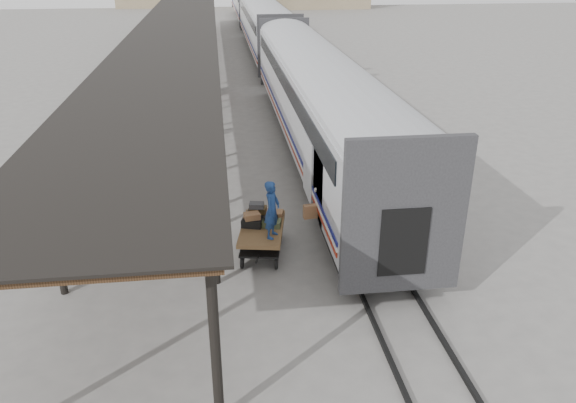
% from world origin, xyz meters
% --- Properties ---
extents(ground, '(160.00, 160.00, 0.00)m').
position_xyz_m(ground, '(0.00, 0.00, 0.00)').
color(ground, slate).
rests_on(ground, ground).
extents(train, '(3.45, 76.01, 4.01)m').
position_xyz_m(train, '(3.19, 33.79, 2.69)').
color(train, silver).
rests_on(train, ground).
extents(canopy, '(4.90, 64.30, 4.15)m').
position_xyz_m(canopy, '(-3.40, 24.00, 4.00)').
color(canopy, '#422B19').
rests_on(canopy, ground).
extents(rails, '(1.54, 150.00, 0.12)m').
position_xyz_m(rails, '(3.20, 34.00, 0.06)').
color(rails, black).
rests_on(rails, ground).
extents(baggage_cart, '(1.66, 2.58, 0.86)m').
position_xyz_m(baggage_cart, '(0.05, -0.42, 0.65)').
color(baggage_cart, brown).
rests_on(baggage_cart, ground).
extents(suitcase_stack, '(1.38, 1.14, 0.58)m').
position_xyz_m(suitcase_stack, '(0.05, -0.10, 1.05)').
color(suitcase_stack, '#3A3A3D').
rests_on(suitcase_stack, baggage_cart).
extents(luggage_tug, '(1.08, 1.60, 1.34)m').
position_xyz_m(luggage_tug, '(-2.05, 20.03, 0.61)').
color(luggage_tug, maroon).
rests_on(luggage_tug, ground).
extents(porter, '(0.65, 0.75, 1.73)m').
position_xyz_m(porter, '(0.30, -1.07, 1.72)').
color(porter, navy).
rests_on(porter, baggage_cart).
extents(pedestrian, '(1.17, 0.69, 1.88)m').
position_xyz_m(pedestrian, '(-2.88, 10.57, 0.94)').
color(pedestrian, black).
rests_on(pedestrian, ground).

